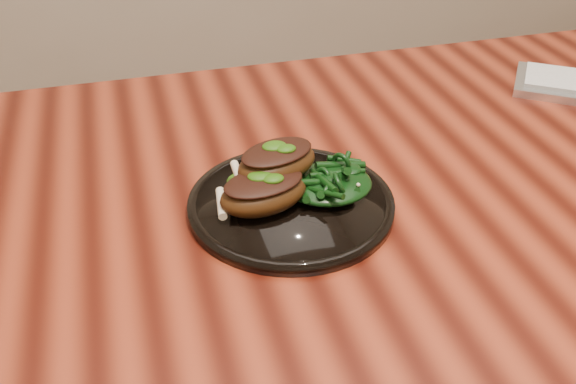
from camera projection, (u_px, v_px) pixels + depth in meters
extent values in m
cube|color=#390D07|center=(397.00, 187.00, 0.85)|extent=(1.60, 0.80, 0.04)
cylinder|color=black|center=(291.00, 204.00, 0.77)|extent=(0.25, 0.25, 0.01)
torus|color=black|center=(291.00, 203.00, 0.77)|extent=(0.25, 0.25, 0.01)
cylinder|color=black|center=(291.00, 201.00, 0.77)|extent=(0.16, 0.16, 0.00)
ellipsoid|color=#3D210B|center=(264.00, 194.00, 0.74)|extent=(0.12, 0.09, 0.04)
ellipsoid|color=black|center=(263.00, 182.00, 0.73)|extent=(0.11, 0.08, 0.01)
cylinder|color=beige|center=(221.00, 203.00, 0.74)|extent=(0.02, 0.05, 0.01)
ellipsoid|color=#184006|center=(263.00, 177.00, 0.73)|extent=(0.03, 0.02, 0.01)
ellipsoid|color=#3D210B|center=(277.00, 163.00, 0.76)|extent=(0.12, 0.10, 0.04)
ellipsoid|color=black|center=(277.00, 152.00, 0.75)|extent=(0.11, 0.09, 0.01)
cylinder|color=beige|center=(238.00, 175.00, 0.76)|extent=(0.01, 0.05, 0.01)
ellipsoid|color=#184006|center=(277.00, 148.00, 0.75)|extent=(0.03, 0.02, 0.01)
ellipsoid|color=#184006|center=(256.00, 178.00, 0.80)|extent=(0.07, 0.05, 0.00)
ellipsoid|color=black|center=(329.00, 184.00, 0.77)|extent=(0.11, 0.09, 0.02)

